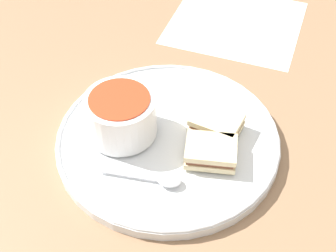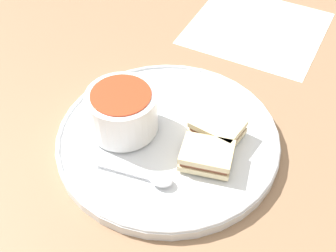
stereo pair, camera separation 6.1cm
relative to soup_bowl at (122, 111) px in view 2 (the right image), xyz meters
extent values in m
plane|color=#8E6B4C|center=(-0.02, -0.07, -0.06)|extent=(2.40, 2.40, 0.00)
cylinder|color=white|center=(-0.02, -0.07, -0.05)|extent=(0.35, 0.35, 0.02)
torus|color=white|center=(-0.02, -0.07, -0.04)|extent=(0.34, 0.34, 0.01)
cylinder|color=white|center=(0.00, 0.00, -0.03)|extent=(0.06, 0.06, 0.01)
cylinder|color=white|center=(0.00, 0.00, 0.00)|extent=(0.11, 0.11, 0.07)
cylinder|color=red|center=(0.00, 0.00, 0.03)|extent=(0.09, 0.09, 0.01)
cube|color=silver|center=(-0.09, 0.00, -0.03)|extent=(0.04, 0.09, 0.00)
ellipsoid|color=silver|center=(-0.11, -0.06, -0.03)|extent=(0.03, 0.04, 0.01)
cube|color=beige|center=(-0.07, -0.12, -0.03)|extent=(0.07, 0.09, 0.01)
cube|color=brown|center=(-0.07, -0.12, -0.02)|extent=(0.07, 0.08, 0.01)
cube|color=beige|center=(-0.07, -0.12, -0.01)|extent=(0.07, 0.09, 0.01)
cube|color=beige|center=(-0.02, -0.14, -0.03)|extent=(0.09, 0.09, 0.01)
cube|color=brown|center=(-0.02, -0.14, -0.02)|extent=(0.08, 0.09, 0.01)
cube|color=beige|center=(-0.02, -0.14, -0.01)|extent=(0.09, 0.09, 0.01)
cube|color=white|center=(0.29, -0.26, -0.05)|extent=(0.34, 0.35, 0.00)
camera|label=1|loc=(-0.50, 0.01, 0.49)|focal=50.00mm
camera|label=2|loc=(-0.51, -0.06, 0.49)|focal=50.00mm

